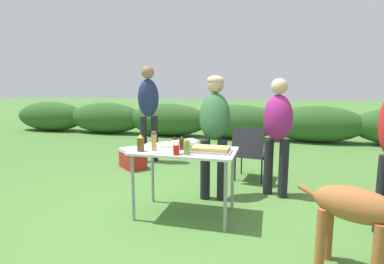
% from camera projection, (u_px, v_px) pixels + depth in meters
% --- Properties ---
extents(ground_plane, '(60.00, 60.00, 0.00)m').
position_uv_depth(ground_plane, '(185.00, 215.00, 3.34)').
color(ground_plane, '#477533').
extents(shrub_hedge, '(14.40, 0.90, 0.93)m').
position_uv_depth(shrub_hedge, '(237.00, 122.00, 8.14)').
color(shrub_hedge, '#2D5623').
rests_on(shrub_hedge, ground).
extents(folding_table, '(1.10, 0.64, 0.74)m').
position_uv_depth(folding_table, '(185.00, 157.00, 3.24)').
color(folding_table, silver).
rests_on(folding_table, ground).
extents(food_tray, '(0.43, 0.25, 0.06)m').
position_uv_depth(food_tray, '(211.00, 149.00, 3.12)').
color(food_tray, '#9E9EA3').
rests_on(food_tray, folding_table).
extents(plate_stack, '(0.22, 0.22, 0.04)m').
position_uv_depth(plate_stack, '(166.00, 145.00, 3.41)').
color(plate_stack, white).
rests_on(plate_stack, folding_table).
extents(mixing_bowl, '(0.19, 0.19, 0.10)m').
position_uv_depth(mixing_bowl, '(191.00, 143.00, 3.38)').
color(mixing_bowl, silver).
rests_on(mixing_bowl, folding_table).
extents(paper_cup_stack, '(0.08, 0.08, 0.13)m').
position_uv_depth(paper_cup_stack, '(176.00, 147.00, 3.05)').
color(paper_cup_stack, white).
rests_on(paper_cup_stack, folding_table).
extents(bbq_sauce_bottle, '(0.07, 0.07, 0.15)m').
position_uv_depth(bbq_sauce_bottle, '(182.00, 143.00, 3.23)').
color(bbq_sauce_bottle, '#562314').
rests_on(bbq_sauce_bottle, folding_table).
extents(relish_jar, '(0.07, 0.07, 0.16)m').
position_uv_depth(relish_jar, '(187.00, 147.00, 2.99)').
color(relish_jar, olive).
rests_on(relish_jar, folding_table).
extents(ketchup_bottle, '(0.06, 0.06, 0.13)m').
position_uv_depth(ketchup_bottle, '(176.00, 149.00, 2.98)').
color(ketchup_bottle, red).
rests_on(ketchup_bottle, folding_table).
extents(spice_jar, '(0.06, 0.06, 0.21)m').
position_uv_depth(spice_jar, '(154.00, 141.00, 3.17)').
color(spice_jar, '#B2893D').
rests_on(spice_jar, folding_table).
extents(hot_sauce_bottle, '(0.06, 0.06, 0.16)m').
position_uv_depth(hot_sauce_bottle, '(175.00, 144.00, 3.17)').
color(hot_sauce_bottle, '#CC4214').
rests_on(hot_sauce_bottle, folding_table).
extents(beer_bottle, '(0.08, 0.08, 0.18)m').
position_uv_depth(beer_bottle, '(141.00, 143.00, 3.15)').
color(beer_bottle, brown).
rests_on(beer_bottle, folding_table).
extents(standing_person_in_navy_coat, '(0.45, 0.53, 1.56)m').
position_uv_depth(standing_person_in_navy_coat, '(215.00, 123.00, 3.78)').
color(standing_person_in_navy_coat, black).
rests_on(standing_person_in_navy_coat, ground).
extents(standing_person_in_dark_puffer, '(0.46, 0.41, 1.52)m').
position_uv_depth(standing_person_in_dark_puffer, '(277.00, 127.00, 3.81)').
color(standing_person_in_dark_puffer, black).
rests_on(standing_person_in_dark_puffer, ground).
extents(standing_person_in_red_jacket, '(0.48, 0.46, 1.79)m').
position_uv_depth(standing_person_in_red_jacket, '(148.00, 105.00, 5.57)').
color(standing_person_in_red_jacket, black).
rests_on(standing_person_in_red_jacket, ground).
extents(dog, '(0.86, 0.54, 0.75)m').
position_uv_depth(dog, '(362.00, 211.00, 2.19)').
color(dog, '#9E5B2D').
rests_on(dog, ground).
extents(camp_chair_green_behind_table, '(0.55, 0.65, 0.83)m').
position_uv_depth(camp_chair_green_behind_table, '(250.00, 150.00, 4.48)').
color(camp_chair_green_behind_table, '#232328').
rests_on(camp_chair_green_behind_table, ground).
extents(cooler_box, '(0.57, 0.55, 0.34)m').
position_uv_depth(cooler_box, '(133.00, 158.00, 5.24)').
color(cooler_box, '#B21E1E').
rests_on(cooler_box, ground).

